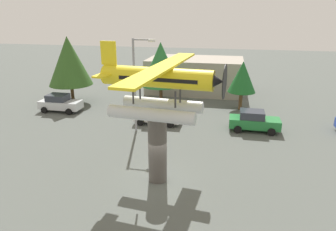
% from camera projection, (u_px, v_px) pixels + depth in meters
% --- Properties ---
extents(ground_plane, '(140.00, 140.00, 0.00)m').
position_uv_depth(ground_plane, '(158.00, 180.00, 18.34)').
color(ground_plane, '#515651').
extents(display_pedestal, '(1.10, 1.10, 4.15)m').
position_uv_depth(display_pedestal, '(157.00, 149.00, 17.66)').
color(display_pedestal, '#4C4742').
rests_on(display_pedestal, ground).
extents(floatplane_monument, '(7.00, 10.46, 4.00)m').
position_uv_depth(floatplane_monument, '(159.00, 86.00, 16.41)').
color(floatplane_monument, silver).
rests_on(floatplane_monument, display_pedestal).
extents(car_near_silver, '(4.20, 2.02, 1.76)m').
position_uv_depth(car_near_silver, '(60.00, 103.00, 30.66)').
color(car_near_silver, silver).
rests_on(car_near_silver, ground).
extents(car_mid_white, '(4.20, 2.02, 1.76)m').
position_uv_depth(car_mid_white, '(157.00, 114.00, 27.33)').
color(car_mid_white, white).
rests_on(car_mid_white, ground).
extents(car_far_green, '(4.20, 2.02, 1.76)m').
position_uv_depth(car_far_green, '(254.00, 121.00, 25.64)').
color(car_far_green, '#237A38').
rests_on(car_far_green, ground).
extents(streetlight_primary, '(1.84, 0.28, 7.72)m').
position_uv_depth(streetlight_primary, '(137.00, 79.00, 24.31)').
color(streetlight_primary, gray).
rests_on(streetlight_primary, ground).
extents(storefront_building, '(11.62, 6.77, 4.16)m').
position_uv_depth(storefront_building, '(195.00, 75.00, 38.11)').
color(storefront_building, '#9E9384').
rests_on(storefront_building, ground).
extents(tree_west, '(4.65, 4.65, 7.27)m').
position_uv_depth(tree_west, '(69.00, 61.00, 32.26)').
color(tree_west, brown).
rests_on(tree_west, ground).
extents(tree_east, '(4.14, 4.14, 6.72)m').
position_uv_depth(tree_east, '(161.00, 64.00, 31.77)').
color(tree_east, brown).
rests_on(tree_east, ground).
extents(tree_center_back, '(2.82, 2.82, 5.00)m').
position_uv_depth(tree_center_back, '(242.00, 77.00, 30.45)').
color(tree_center_back, brown).
rests_on(tree_center_back, ground).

